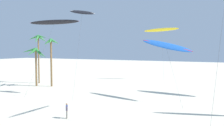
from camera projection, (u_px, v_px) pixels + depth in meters
palm_tree_0 at (35, 55)px, 45.41m from camera, size 4.78×4.70×7.89m
palm_tree_1 at (39, 43)px, 49.26m from camera, size 4.28×3.72×10.75m
palm_tree_2 at (51, 47)px, 44.86m from camera, size 3.59×3.47×9.75m
flying_kite_0 at (166, 45)px, 33.48m from camera, size 8.65×6.90×9.50m
flying_kite_1 at (82, 12)px, 36.04m from camera, size 4.52×5.64×14.27m
flying_kite_8 at (55, 22)px, 36.77m from camera, size 7.12×6.86×12.69m
flying_kite_9 at (162, 30)px, 54.30m from camera, size 7.93×8.55×13.08m
person_foreground_walker at (67, 110)px, 24.20m from camera, size 0.38×0.39×1.67m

